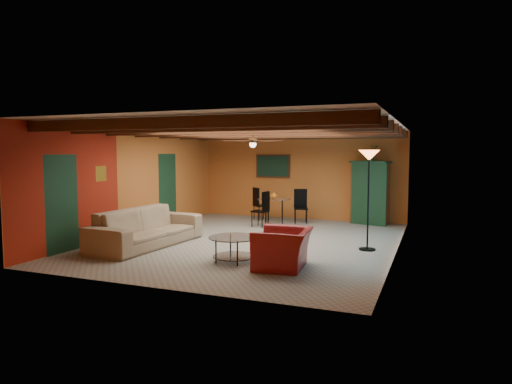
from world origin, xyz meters
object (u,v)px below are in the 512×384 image
at_px(armchair, 283,248).
at_px(potted_plant, 371,154).
at_px(sofa, 147,227).
at_px(armoire, 370,193).
at_px(floor_lamp, 368,200).
at_px(vase, 274,185).
at_px(dining_table, 274,206).
at_px(coffee_table, 234,249).

bearing_deg(armchair, potted_plant, 166.67).
xyz_separation_m(sofa, armoire, (4.21, 5.06, 0.47)).
relative_size(floor_lamp, vase, 10.61).
bearing_deg(dining_table, vase, 180.00).
height_order(armchair, armoire, armoire).
distance_m(sofa, armoire, 6.60).
height_order(coffee_table, armoire, armoire).
bearing_deg(potted_plant, floor_lamp, -83.07).
distance_m(floor_lamp, vase, 4.15).
bearing_deg(sofa, floor_lamp, -69.84).
relative_size(potted_plant, vase, 2.46).
xyz_separation_m(floor_lamp, potted_plant, (-0.45, 3.70, 0.96)).
distance_m(potted_plant, vase, 2.95).
bearing_deg(dining_table, armoire, 19.34).
bearing_deg(coffee_table, dining_table, 100.18).
relative_size(dining_table, potted_plant, 3.92).
height_order(coffee_table, potted_plant, potted_plant).
bearing_deg(coffee_table, vase, 100.18).
bearing_deg(vase, sofa, -110.82).
xyz_separation_m(sofa, floor_lamp, (4.66, 1.36, 0.66)).
distance_m(coffee_table, floor_lamp, 3.12).
bearing_deg(vase, armchair, -68.92).
xyz_separation_m(coffee_table, floor_lamp, (2.23, 2.02, 0.83)).
bearing_deg(armchair, armoire, 166.67).
xyz_separation_m(sofa, coffee_table, (2.43, -0.66, -0.17)).
bearing_deg(coffee_table, armoire, 72.69).
relative_size(coffee_table, floor_lamp, 0.45).
distance_m(dining_table, potted_plant, 3.19).
xyz_separation_m(coffee_table, armoire, (1.78, 5.72, 0.64)).
height_order(dining_table, floor_lamp, floor_lamp).
bearing_deg(armoire, coffee_table, -91.50).
height_order(armchair, coffee_table, armchair).
bearing_deg(floor_lamp, coffee_table, -137.91).
xyz_separation_m(armchair, dining_table, (-1.88, 4.87, 0.15)).
distance_m(armchair, armoire, 5.87).
distance_m(sofa, vase, 4.48).
xyz_separation_m(sofa, vase, (1.57, 4.13, 0.70)).
distance_m(coffee_table, vase, 4.94).
relative_size(sofa, potted_plant, 5.74).
height_order(dining_table, vase, vase).
distance_m(coffee_table, armoire, 6.02).
height_order(armchair, vase, vase).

